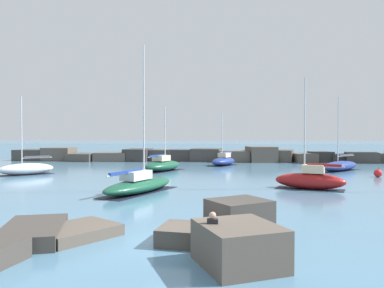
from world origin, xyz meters
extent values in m
plane|color=teal|center=(0.00, 0.00, 0.00)|extent=(600.00, 600.00, 0.00)
cube|color=teal|center=(0.00, 106.09, 0.00)|extent=(400.00, 116.00, 0.01)
cube|color=#423D38|center=(-30.28, 46.55, 0.90)|extent=(4.83, 5.19, 1.80)
cube|color=brown|center=(-25.41, 45.86, 1.07)|extent=(4.71, 4.24, 2.15)
cube|color=#4C443D|center=(-20.82, 45.34, 0.62)|extent=(4.84, 5.66, 1.23)
cube|color=brown|center=(-16.32, 45.52, 0.70)|extent=(5.52, 5.02, 1.40)
cube|color=#383330|center=(-12.06, 46.22, 0.98)|extent=(4.10, 5.60, 1.96)
cube|color=#423D38|center=(-8.37, 46.78, 0.91)|extent=(4.79, 4.67, 1.82)
cube|color=#383330|center=(-5.18, 46.54, 0.93)|extent=(4.07, 3.85, 1.86)
cube|color=#423D38|center=(-0.83, 46.44, 1.01)|extent=(5.09, 5.01, 2.03)
cube|color=brown|center=(3.49, 45.35, 0.87)|extent=(5.22, 4.75, 1.75)
cube|color=brown|center=(7.93, 45.47, 1.21)|extent=(4.85, 5.54, 2.42)
cube|color=#4C443D|center=(11.38, 46.27, 0.93)|extent=(4.41, 5.74, 1.87)
cube|color=brown|center=(14.45, 45.56, 0.69)|extent=(3.89, 5.45, 1.38)
cube|color=#383330|center=(17.41, 46.40, 0.80)|extent=(3.67, 3.63, 1.61)
cube|color=#383330|center=(20.09, 46.45, 0.62)|extent=(3.10, 3.80, 1.24)
cube|color=#423D38|center=(23.30, 45.29, 0.79)|extent=(5.34, 4.99, 1.57)
cube|color=#4C443D|center=(0.44, 0.03, 0.34)|extent=(2.32, 2.33, 0.67)
cube|color=brown|center=(-4.18, 0.49, 0.23)|extent=(3.79, 3.92, 0.46)
cube|color=brown|center=(2.38, -2.40, 0.68)|extent=(3.26, 3.43, 1.36)
cube|color=#423D38|center=(-5.81, -0.02, 0.31)|extent=(3.34, 4.53, 0.61)
cube|color=#423D38|center=(2.58, 1.87, 0.71)|extent=(3.16, 3.08, 1.42)
ellipsoid|color=silver|center=(-19.06, 23.73, 0.62)|extent=(5.53, 5.29, 1.24)
cube|color=black|center=(-19.06, 23.73, 0.01)|extent=(5.29, 5.07, 0.03)
cylinder|color=silver|center=(-19.37, 23.44, 4.78)|extent=(0.12, 0.12, 7.08)
cylinder|color=#BCBCC1|center=(-18.22, 24.49, 1.79)|extent=(2.36, 2.16, 0.10)
cube|color=#4C4C51|center=(-18.22, 24.49, 1.89)|extent=(2.09, 1.92, 0.20)
ellipsoid|color=#195138|center=(-5.17, 29.04, 0.61)|extent=(4.83, 7.01, 1.23)
cube|color=black|center=(-5.17, 29.04, 0.01)|extent=(4.65, 6.68, 0.03)
cube|color=beige|center=(-5.29, 28.74, 1.55)|extent=(2.02, 2.34, 0.64)
cylinder|color=silver|center=(-4.98, 29.50, 4.43)|extent=(0.12, 0.12, 6.40)
cylinder|color=#BCBCC1|center=(-5.67, 27.83, 1.78)|extent=(1.49, 3.36, 0.10)
cube|color=navy|center=(-5.67, 27.83, 1.88)|extent=(1.37, 2.90, 0.20)
ellipsoid|color=#195138|center=(-4.27, 12.60, 0.50)|extent=(5.09, 8.12, 1.00)
cube|color=black|center=(-4.27, 12.60, 0.01)|extent=(4.90, 7.74, 0.03)
cube|color=silver|center=(-4.41, 12.24, 1.32)|extent=(2.06, 2.65, 0.64)
cylinder|color=silver|center=(-4.04, 13.15, 5.99)|extent=(0.12, 0.12, 9.99)
cylinder|color=#BCBCC1|center=(-4.86, 11.15, 1.55)|extent=(1.73, 4.02, 0.10)
cube|color=navy|center=(-4.86, 11.15, 1.65)|extent=(1.57, 3.46, 0.20)
ellipsoid|color=navy|center=(15.75, 31.05, 0.58)|extent=(6.68, 7.08, 1.15)
cube|color=black|center=(15.75, 31.05, 0.01)|extent=(6.39, 6.77, 0.03)
cylinder|color=silver|center=(15.36, 30.62, 4.93)|extent=(0.12, 0.12, 7.56)
cylinder|color=#BCBCC1|center=(16.78, 32.19, 1.70)|extent=(2.91, 3.20, 0.10)
cube|color=#4C4C51|center=(16.78, 32.19, 1.80)|extent=(2.56, 2.80, 0.20)
ellipsoid|color=maroon|center=(8.68, 15.44, 0.63)|extent=(5.66, 3.60, 1.27)
cube|color=black|center=(8.68, 15.44, 0.01)|extent=(5.39, 3.47, 0.03)
cube|color=beige|center=(8.93, 15.34, 1.59)|extent=(1.86, 1.49, 0.64)
cylinder|color=silver|center=(8.30, 15.58, 5.02)|extent=(0.12, 0.12, 7.51)
cylinder|color=#BCBCC1|center=(9.68, 15.05, 1.82)|extent=(2.80, 1.17, 0.10)
cube|color=maroon|center=(9.68, 15.05, 1.92)|extent=(2.42, 1.10, 0.20)
ellipsoid|color=navy|center=(1.96, 37.64, 0.57)|extent=(4.48, 5.81, 1.13)
cube|color=black|center=(1.96, 37.64, 0.01)|extent=(4.32, 5.55, 0.03)
cube|color=beige|center=(2.08, 37.88, 1.45)|extent=(1.86, 2.00, 0.64)
cylinder|color=silver|center=(1.78, 37.29, 4.19)|extent=(0.12, 0.12, 6.10)
cylinder|color=#BCBCC1|center=(2.45, 38.59, 1.68)|extent=(1.43, 2.66, 0.10)
cube|color=navy|center=(2.45, 38.59, 1.78)|extent=(1.32, 2.32, 0.20)
sphere|color=red|center=(17.43, 24.40, 0.40)|extent=(0.79, 0.79, 0.79)
cylinder|color=black|center=(17.43, 24.40, 0.89)|extent=(0.04, 0.04, 0.20)
cylinder|color=#282833|center=(1.44, -2.37, 0.42)|extent=(0.14, 0.14, 0.84)
cylinder|color=#282833|center=(1.62, -2.37, 0.42)|extent=(0.14, 0.14, 0.84)
cube|color=#232328|center=(1.53, -2.37, 1.18)|extent=(0.36, 0.22, 0.67)
sphere|color=tan|center=(1.53, -2.37, 1.63)|extent=(0.23, 0.23, 0.23)
camera|label=1|loc=(1.85, -14.50, 4.24)|focal=35.00mm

